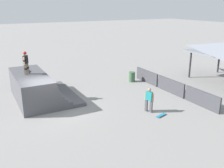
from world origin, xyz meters
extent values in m
plane|color=gray|center=(0.00, 0.00, 0.00)|extent=(160.00, 160.00, 0.00)
cube|color=#4C4C51|center=(-2.29, 0.34, 0.12)|extent=(5.48, 3.94, 0.23)
cube|color=#4C4C51|center=(-2.29, -0.11, 0.35)|extent=(5.48, 3.04, 0.23)
cube|color=#4C4C51|center=(-2.29, -0.28, 0.58)|extent=(5.48, 2.70, 0.23)
cube|color=#4C4C51|center=(-2.29, -0.39, 0.82)|extent=(5.48, 2.48, 0.23)
cube|color=#4C4C51|center=(-2.29, -0.47, 1.05)|extent=(5.48, 2.32, 0.23)
cube|color=#4C4C51|center=(-2.29, -0.53, 1.29)|extent=(5.48, 2.21, 0.23)
cube|color=#4C4C51|center=(-2.29, -0.56, 1.52)|extent=(5.48, 2.13, 0.23)
cube|color=#4C4C51|center=(-2.29, -0.59, 1.75)|extent=(5.48, 2.09, 0.23)
cylinder|color=silver|center=(-2.29, 0.44, 1.83)|extent=(5.37, 0.07, 0.07)
cube|color=#6B6051|center=(-2.26, -0.84, 2.24)|extent=(0.19, 0.19, 0.75)
cube|color=black|center=(-2.25, -0.82, 2.29)|extent=(0.22, 0.20, 0.11)
cube|color=#6B6051|center=(-2.54, -0.67, 2.24)|extent=(0.19, 0.19, 0.75)
cube|color=black|center=(-2.53, -0.64, 2.29)|extent=(0.22, 0.20, 0.11)
cube|color=black|center=(-2.40, -0.75, 2.88)|extent=(0.45, 0.39, 0.53)
cylinder|color=beige|center=(-2.19, -0.89, 2.84)|extent=(0.14, 0.14, 0.53)
cylinder|color=black|center=(-2.19, -0.89, 2.85)|extent=(0.21, 0.21, 0.08)
cylinder|color=beige|center=(-2.62, -0.62, 2.84)|extent=(0.14, 0.14, 0.53)
cylinder|color=black|center=(-2.62, -0.62, 2.85)|extent=(0.21, 0.21, 0.08)
sphere|color=beige|center=(-2.40, -0.75, 3.28)|extent=(0.21, 0.21, 0.21)
sphere|color=#B21919|center=(-2.40, -0.75, 3.31)|extent=(0.23, 0.23, 0.23)
cylinder|color=red|center=(-2.70, -0.61, 1.90)|extent=(0.06, 0.04, 0.05)
cylinder|color=red|center=(-2.74, -0.74, 1.90)|extent=(0.06, 0.04, 0.05)
cylinder|color=red|center=(-3.16, -0.46, 1.90)|extent=(0.06, 0.04, 0.05)
cylinder|color=red|center=(-3.21, -0.59, 1.90)|extent=(0.06, 0.04, 0.05)
cube|color=black|center=(-2.95, -0.60, 1.93)|extent=(0.81, 0.43, 0.02)
cube|color=black|center=(-2.61, -0.71, 1.95)|extent=(0.15, 0.22, 0.02)
cube|color=#4C4C51|center=(2.98, 5.28, 0.38)|extent=(0.19, 0.19, 0.76)
cube|color=#4C4C51|center=(3.28, 5.42, 0.38)|extent=(0.19, 0.19, 0.76)
cube|color=teal|center=(3.13, 5.35, 1.03)|extent=(0.46, 0.36, 0.54)
cylinder|color=#A87A5B|center=(2.90, 5.24, 0.99)|extent=(0.14, 0.14, 0.54)
cylinder|color=#A87A5B|center=(3.36, 5.46, 0.99)|extent=(0.14, 0.14, 0.54)
sphere|color=#A87A5B|center=(3.13, 5.35, 1.44)|extent=(0.21, 0.21, 0.21)
cylinder|color=green|center=(3.91, 5.80, 0.03)|extent=(0.04, 0.06, 0.05)
cylinder|color=green|center=(4.04, 5.84, 0.03)|extent=(0.04, 0.06, 0.05)
cylinder|color=green|center=(4.02, 5.35, 0.03)|extent=(0.04, 0.06, 0.05)
cylinder|color=green|center=(4.16, 5.39, 0.03)|extent=(0.04, 0.06, 0.05)
cube|color=teal|center=(4.03, 5.59, 0.06)|extent=(0.38, 0.77, 0.02)
cube|color=teal|center=(3.94, 5.93, 0.08)|extent=(0.22, 0.14, 0.02)
cube|color=#3D3D42|center=(-1.94, 8.89, 0.53)|extent=(2.84, 0.12, 1.05)
cube|color=#3D3D42|center=(1.08, 8.89, 0.53)|extent=(2.84, 0.12, 1.05)
cube|color=#3D3D42|center=(4.10, 8.89, 0.53)|extent=(2.84, 0.12, 1.05)
cylinder|color=#2D2D33|center=(-1.33, 13.21, 1.18)|extent=(0.16, 0.16, 2.35)
cylinder|color=#2D2D33|center=(-1.33, 17.01, 1.18)|extent=(0.16, 0.16, 2.35)
cylinder|color=#385B3D|center=(-2.73, 7.90, 0.42)|extent=(0.52, 0.52, 0.85)
camera|label=1|loc=(14.57, -3.45, 6.35)|focal=40.00mm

